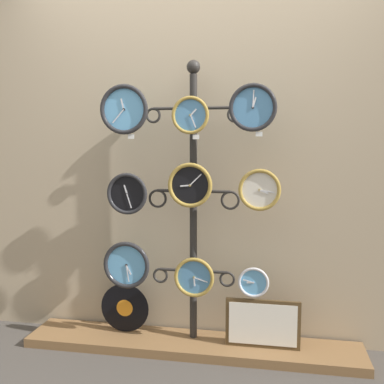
# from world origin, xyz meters

# --- Properties ---
(ground_plane) EXTENTS (12.00, 12.00, 0.00)m
(ground_plane) POSITION_xyz_m (0.00, 0.00, 0.00)
(ground_plane) COLOR #47423D
(shop_wall) EXTENTS (4.40, 0.04, 2.80)m
(shop_wall) POSITION_xyz_m (0.00, 0.57, 1.40)
(shop_wall) COLOR tan
(shop_wall) RESTS_ON ground_plane
(low_shelf) EXTENTS (2.20, 0.36, 0.06)m
(low_shelf) POSITION_xyz_m (0.00, 0.35, 0.03)
(low_shelf) COLOR brown
(low_shelf) RESTS_ON ground_plane
(display_stand) EXTENTS (0.63, 0.42, 1.87)m
(display_stand) POSITION_xyz_m (-0.00, 0.41, 0.66)
(display_stand) COLOR #282623
(display_stand) RESTS_ON ground_plane
(clock_top_left) EXTENTS (0.31, 0.04, 0.31)m
(clock_top_left) POSITION_xyz_m (-0.42, 0.29, 1.56)
(clock_top_left) COLOR #60A8DB
(clock_top_center) EXTENTS (0.23, 0.04, 0.23)m
(clock_top_center) POSITION_xyz_m (0.00, 0.31, 1.52)
(clock_top_center) COLOR #4C84B2
(clock_top_right) EXTENTS (0.29, 0.04, 0.29)m
(clock_top_right) POSITION_xyz_m (0.38, 0.29, 1.56)
(clock_top_right) COLOR #4C84B2
(clock_middle_left) EXTENTS (0.27, 0.04, 0.27)m
(clock_middle_left) POSITION_xyz_m (-0.41, 0.31, 1.03)
(clock_middle_left) COLOR black
(clock_middle_center) EXTENTS (0.28, 0.04, 0.28)m
(clock_middle_center) POSITION_xyz_m (-0.01, 0.33, 1.09)
(clock_middle_center) COLOR black
(clock_middle_right) EXTENTS (0.26, 0.04, 0.26)m
(clock_middle_right) POSITION_xyz_m (0.43, 0.33, 1.07)
(clock_middle_right) COLOR silver
(clock_bottom_left) EXTENTS (0.31, 0.04, 0.31)m
(clock_bottom_left) POSITION_xyz_m (-0.43, 0.31, 0.56)
(clock_bottom_left) COLOR #60A8DB
(clock_bottom_center) EXTENTS (0.26, 0.04, 0.26)m
(clock_bottom_center) POSITION_xyz_m (0.02, 0.31, 0.50)
(clock_bottom_center) COLOR #4C84B2
(clock_bottom_right) EXTENTS (0.19, 0.04, 0.19)m
(clock_bottom_right) POSITION_xyz_m (0.40, 0.33, 0.48)
(clock_bottom_right) COLOR #60A8DB
(vinyl_record) EXTENTS (0.34, 0.01, 0.34)m
(vinyl_record) POSITION_xyz_m (-0.48, 0.40, 0.23)
(vinyl_record) COLOR black
(vinyl_record) RESTS_ON low_shelf
(picture_frame) EXTENTS (0.47, 0.02, 0.31)m
(picture_frame) POSITION_xyz_m (0.46, 0.33, 0.22)
(picture_frame) COLOR #4C381E
(picture_frame) RESTS_ON low_shelf
(price_tag_upper) EXTENTS (0.04, 0.00, 0.03)m
(price_tag_upper) POSITION_xyz_m (-0.38, 0.29, 1.39)
(price_tag_upper) COLOR white
(price_tag_mid) EXTENTS (0.04, 0.00, 0.03)m
(price_tag_mid) POSITION_xyz_m (0.03, 0.30, 1.39)
(price_tag_mid) COLOR white
(price_tag_lower) EXTENTS (0.04, 0.00, 0.03)m
(price_tag_lower) POSITION_xyz_m (0.42, 0.29, 1.40)
(price_tag_lower) COLOR white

